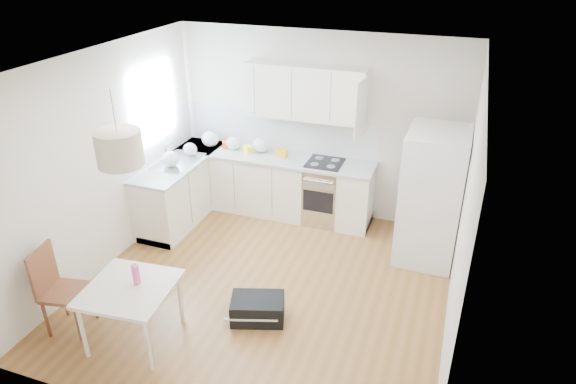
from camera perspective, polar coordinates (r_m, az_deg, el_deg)
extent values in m
plane|color=brown|center=(6.35, -2.42, -10.40)|extent=(4.20, 4.20, 0.00)
plane|color=white|center=(5.18, -3.00, 14.12)|extent=(4.20, 4.20, 0.00)
plane|color=silver|center=(7.47, 3.38, 7.33)|extent=(4.20, 0.00, 4.20)
plane|color=silver|center=(6.65, -19.74, 3.23)|extent=(0.00, 4.20, 4.20)
plane|color=silver|center=(5.29, 18.94, -2.77)|extent=(0.00, 4.20, 4.20)
cube|color=#BFE0F9|center=(7.38, -14.73, 9.52)|extent=(0.02, 1.00, 1.00)
cube|color=white|center=(7.73, -1.70, 0.76)|extent=(3.00, 0.60, 0.88)
cube|color=white|center=(7.74, -11.63, 0.21)|extent=(0.60, 1.80, 0.88)
cube|color=#A6A9AB|center=(7.54, -1.75, 3.90)|extent=(3.02, 0.64, 0.04)
cube|color=#A6A9AB|center=(7.55, -11.95, 3.33)|extent=(0.64, 1.82, 0.04)
cube|color=white|center=(7.69, -0.99, 6.84)|extent=(3.00, 0.01, 0.58)
cube|color=white|center=(7.59, -14.09, 5.74)|extent=(0.01, 1.80, 0.58)
cube|color=white|center=(7.20, 1.96, 11.01)|extent=(1.70, 0.32, 0.75)
cube|color=beige|center=(5.47, -17.23, -10.23)|extent=(0.92, 0.92, 0.04)
cylinder|color=white|center=(5.63, -21.84, -14.26)|extent=(0.04, 0.04, 0.63)
cylinder|color=white|center=(5.29, -15.26, -16.10)|extent=(0.04, 0.04, 0.63)
cylinder|color=white|center=(6.07, -18.04, -10.19)|extent=(0.04, 0.04, 0.63)
cylinder|color=white|center=(5.76, -11.85, -11.57)|extent=(0.04, 0.04, 0.63)
cylinder|color=#E23F84|center=(5.41, -16.56, -8.60)|extent=(0.08, 0.08, 0.26)
cube|color=black|center=(5.81, -3.39, -12.82)|extent=(0.67, 0.54, 0.27)
cylinder|color=beige|center=(4.66, -18.25, 4.63)|extent=(0.41, 0.41, 0.31)
ellipsoid|color=white|center=(7.93, -8.65, 5.83)|extent=(0.26, 0.22, 0.23)
ellipsoid|color=white|center=(7.77, -6.06, 5.41)|extent=(0.22, 0.19, 0.20)
ellipsoid|color=white|center=(7.64, -3.06, 5.23)|extent=(0.24, 0.21, 0.22)
ellipsoid|color=white|center=(7.66, -10.82, 4.70)|extent=(0.21, 0.18, 0.19)
ellipsoid|color=white|center=(7.32, -12.92, 3.58)|extent=(0.24, 0.21, 0.22)
cube|color=orange|center=(7.49, -0.69, 4.37)|extent=(0.17, 0.12, 0.11)
cube|color=#FFF528|center=(7.65, -4.48, 4.76)|extent=(0.18, 0.17, 0.11)
cube|color=#D7481A|center=(7.86, -6.70, 5.27)|extent=(0.19, 0.16, 0.11)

